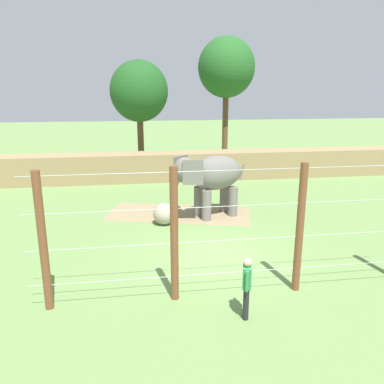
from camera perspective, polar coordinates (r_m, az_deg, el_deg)
name	(u,v)px	position (r m, az deg, el deg)	size (l,w,h in m)	color
ground_plane	(217,255)	(13.80, 3.81, -9.42)	(120.00, 120.00, 0.00)	#6B8E4C
dirt_patch	(179,213)	(18.21, -1.96, -3.20)	(6.64, 2.86, 0.01)	#937F5B
embankment_wall	(179,166)	(24.90, -1.92, 3.90)	(36.00, 1.80, 1.77)	#997F56
elephant	(210,176)	(17.31, 2.77, 2.37)	(3.73, 2.26, 2.88)	slate
enrichment_ball	(164,214)	(16.69, -4.18, -3.25)	(0.95, 0.95, 0.95)	tan
cable_fence	(239,232)	(10.70, 6.95, -5.90)	(11.38, 0.22, 3.80)	brown
zookeeper	(247,285)	(10.05, 8.15, -13.58)	(0.32, 0.59, 1.67)	#232328
tree_far_left	(226,68)	(30.17, 5.15, 17.91)	(4.25, 4.25, 9.51)	brown
tree_left_of_centre	(139,92)	(27.61, -7.90, 14.58)	(4.01, 4.01, 7.67)	brown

